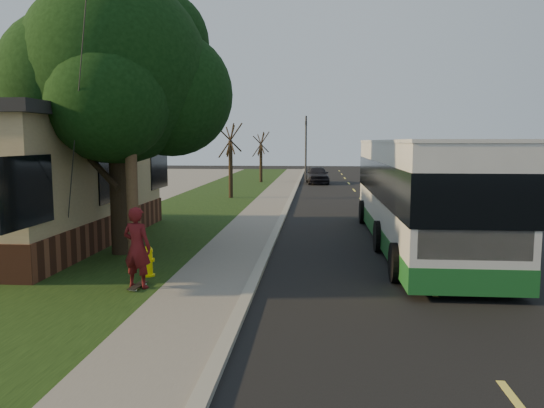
{
  "coord_description": "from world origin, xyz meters",
  "views": [
    {
      "loc": [
        1.43,
        -12.24,
        3.31
      ],
      "look_at": [
        0.15,
        2.99,
        1.5
      ],
      "focal_mm": 35.0,
      "sensor_mm": 36.0,
      "label": 1
    }
  ],
  "objects": [
    {
      "name": "bare_tree_far",
      "position": [
        -3.0,
        30.0,
        2.0
      ],
      "size": [
        1.38,
        1.21,
        4.03
      ],
      "color": "black",
      "rests_on": "grass_verge"
    },
    {
      "name": "ground",
      "position": [
        0.0,
        0.0,
        0.0
      ],
      "size": [
        120.0,
        120.0,
        0.0
      ],
      "primitive_type": "plane",
      "color": "black",
      "rests_on": "ground"
    },
    {
      "name": "skateboarder",
      "position": [
        -2.5,
        -1.03,
        0.98
      ],
      "size": [
        0.75,
        0.58,
        1.82
      ],
      "primitive_type": "imported",
      "rotation": [
        0.0,
        0.0,
        2.9
      ],
      "color": "#551114",
      "rests_on": "grass_verge"
    },
    {
      "name": "traffic_signal",
      "position": [
        0.5,
        34.0,
        3.16
      ],
      "size": [
        0.18,
        0.22,
        5.5
      ],
      "color": "#2D2D30",
      "rests_on": "ground"
    },
    {
      "name": "utility_pole",
      "position": [
        -3.31,
        0.99,
        4.63
      ],
      "size": [
        2.86,
        3.21,
        9.07
      ],
      "color": "#473321",
      "rests_on": "ground"
    },
    {
      "name": "sidewalk",
      "position": [
        -1.0,
        10.0,
        0.04
      ],
      "size": [
        2.0,
        80.0,
        0.08
      ],
      "primitive_type": "cube",
      "color": "slate",
      "rests_on": "ground"
    },
    {
      "name": "transit_bus",
      "position": [
        4.62,
        4.68,
        1.79
      ],
      "size": [
        2.86,
        12.41,
        3.35
      ],
      "color": "silver",
      "rests_on": "ground"
    },
    {
      "name": "road",
      "position": [
        4.0,
        10.0,
        0.01
      ],
      "size": [
        8.0,
        80.0,
        0.01
      ],
      "primitive_type": "cube",
      "color": "black",
      "rests_on": "ground"
    },
    {
      "name": "fire_hydrant",
      "position": [
        -2.6,
        0.0,
        0.43
      ],
      "size": [
        0.32,
        0.32,
        0.74
      ],
      "color": "#FFEB0D",
      "rests_on": "grass_verge"
    },
    {
      "name": "skateboard_main",
      "position": [
        -2.5,
        -1.06,
        0.12
      ],
      "size": [
        0.26,
        0.75,
        0.07
      ],
      "color": "black",
      "rests_on": "grass_verge"
    },
    {
      "name": "dumpster",
      "position": [
        -9.5,
        6.95,
        0.65
      ],
      "size": [
        1.68,
        1.5,
        1.22
      ],
      "color": "black",
      "rests_on": "building_lot"
    },
    {
      "name": "distant_car",
      "position": [
        1.5,
        29.68,
        0.7
      ],
      "size": [
        1.98,
        4.21,
        1.39
      ],
      "primitive_type": "imported",
      "rotation": [
        0.0,
        0.0,
        0.08
      ],
      "color": "black",
      "rests_on": "ground"
    },
    {
      "name": "bare_tree_near",
      "position": [
        -3.5,
        18.0,
        2.15
      ],
      "size": [
        1.38,
        1.21,
        4.31
      ],
      "color": "black",
      "rests_on": "grass_verge"
    },
    {
      "name": "leafy_tree",
      "position": [
        -4.17,
        2.65,
        5.17
      ],
      "size": [
        6.3,
        6.0,
        7.8
      ],
      "color": "black",
      "rests_on": "grass_verge"
    },
    {
      "name": "curb",
      "position": [
        0.0,
        10.0,
        0.06
      ],
      "size": [
        0.25,
        80.0,
        0.12
      ],
      "primitive_type": "cube",
      "color": "gray",
      "rests_on": "ground"
    },
    {
      "name": "grass_verge",
      "position": [
        -4.5,
        10.0,
        0.04
      ],
      "size": [
        5.0,
        80.0,
        0.07
      ],
      "primitive_type": "cube",
      "color": "black",
      "rests_on": "ground"
    }
  ]
}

